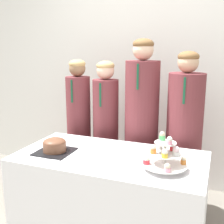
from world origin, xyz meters
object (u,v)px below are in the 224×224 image
at_px(round_cake, 55,146).
at_px(student_0, 79,133).
at_px(student_1, 106,136).
at_px(student_3, 183,143).
at_px(cake_knife, 33,160).
at_px(cupcake_stand, 165,155).
at_px(student_2, 141,132).

height_order(round_cake, student_0, student_0).
relative_size(student_1, student_3, 0.94).
height_order(cake_knife, student_1, student_1).
bearing_deg(student_3, cake_knife, -136.26).
xyz_separation_m(cupcake_stand, student_0, (-1.02, 0.72, -0.17)).
height_order(student_1, student_2, student_2).
height_order(round_cake, cake_knife, round_cake).
distance_m(round_cake, student_2, 0.87).
relative_size(round_cake, student_0, 0.19).
height_order(round_cake, cupcake_stand, cupcake_stand).
bearing_deg(cupcake_stand, cake_knife, -168.55).
bearing_deg(round_cake, cake_knife, -106.08).
relative_size(cupcake_stand, student_1, 0.21).
height_order(cake_knife, cupcake_stand, cupcake_stand).
relative_size(student_0, student_3, 0.95).
bearing_deg(cupcake_stand, student_1, 134.87).
bearing_deg(round_cake, student_1, 79.20).
xyz_separation_m(student_1, student_2, (0.36, 0.00, 0.08)).
bearing_deg(student_3, student_2, 180.00).
bearing_deg(cupcake_stand, student_2, 116.26).
xyz_separation_m(cake_knife, student_1, (0.19, 0.91, -0.07)).
distance_m(cupcake_stand, student_2, 0.81).
bearing_deg(student_0, cake_knife, -83.30).
bearing_deg(student_0, cupcake_stand, -35.35).
bearing_deg(student_0, student_1, 0.00).
relative_size(cake_knife, student_2, 0.16).
relative_size(student_0, student_1, 1.01).
distance_m(student_0, student_2, 0.67).
bearing_deg(round_cake, cupcake_stand, -1.00).
bearing_deg(student_0, round_cake, -76.94).
bearing_deg(student_3, cupcake_stand, -92.88).
relative_size(student_2, student_3, 1.07).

